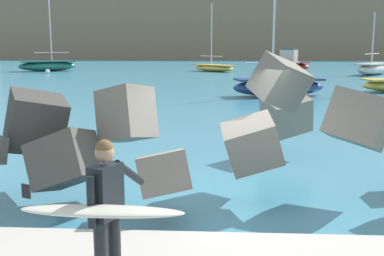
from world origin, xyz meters
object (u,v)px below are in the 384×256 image
Objects in this scene: boat_mid_left at (373,68)px; boat_mid_centre at (48,66)px; surfer_with_board at (103,209)px; boat_mid_right at (279,86)px; boat_far_left at (286,64)px; mooring_buoy_inner at (48,71)px; boat_near_centre at (214,67)px.

boat_mid_left is 33.37m from boat_mid_centre.
boat_mid_right is at bearing 78.31° from surfer_with_board.
surfer_with_board is 0.36× the size of boat_far_left.
boat_mid_left reaches higher than surfer_with_board.
boat_mid_centre is 25.72m from boat_far_left.
boat_mid_right reaches higher than mooring_buoy_inner.
boat_mid_left reaches higher than mooring_buoy_inner.
boat_far_left is (8.47, 47.48, -0.54)m from surfer_with_board.
boat_near_centre is at bearing -169.18° from boat_far_left.
boat_mid_centre is 1.37× the size of boat_far_left.
mooring_buoy_inner is (-31.65, -0.32, -0.38)m from boat_mid_left.
boat_near_centre is at bearing 89.12° from surfer_with_board.
boat_far_left is (7.76, 1.48, 0.30)m from boat_near_centre.
surfer_with_board is 0.29× the size of boat_near_centre.
surfer_with_board is at bearing -90.88° from boat_near_centre.
boat_near_centre is 1.16× the size of boat_mid_left.
boat_mid_left is at bearing 69.04° from surfer_with_board.
surfer_with_board is at bearing -110.96° from boat_mid_left.
boat_mid_left is at bearing -37.88° from boat_far_left.
boat_near_centre is 15.86m from boat_mid_left.
boat_far_left is at bearing 10.82° from boat_near_centre.
boat_near_centre is 7.91m from boat_far_left.
boat_far_left is (-7.49, 5.83, 0.14)m from boat_mid_left.
boat_far_left is at bearing 79.89° from surfer_with_board.
mooring_buoy_inner is at bearing -164.12° from boat_near_centre.
boat_mid_left reaches higher than boat_mid_right.
boat_mid_right is 27.71m from mooring_buoy_inner.
surfer_with_board is 0.26× the size of boat_mid_centre.
boat_far_left reaches higher than mooring_buoy_inner.
boat_mid_centre is at bearing 110.66° from surfer_with_board.
surfer_with_board is 48.70m from boat_mid_centre.
mooring_buoy_inner is (-15.69, 41.33, -1.06)m from surfer_with_board.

